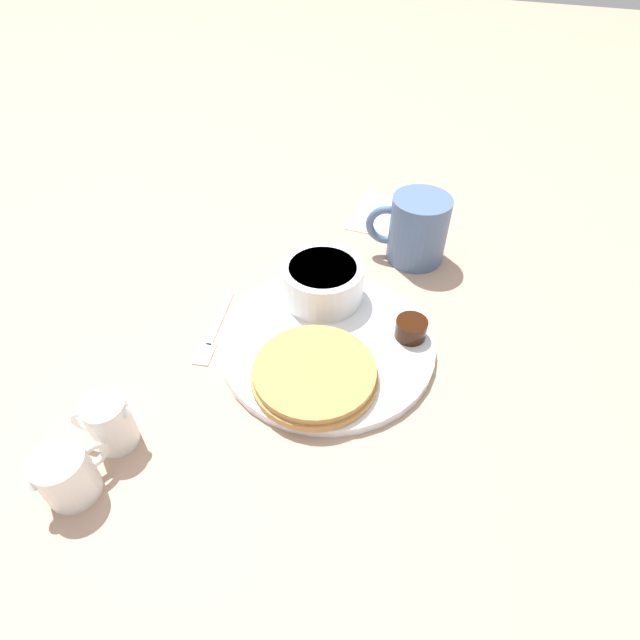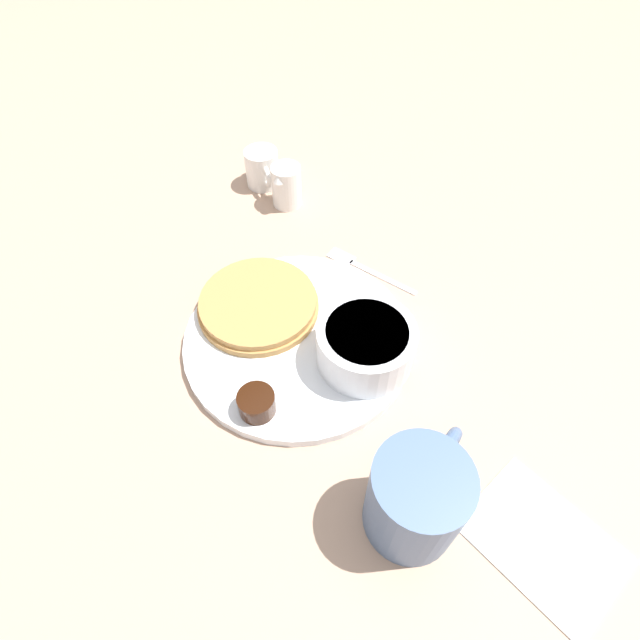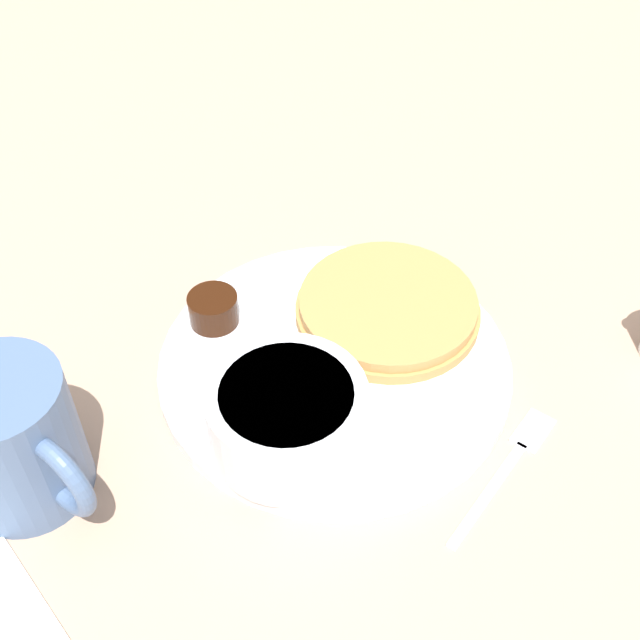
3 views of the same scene
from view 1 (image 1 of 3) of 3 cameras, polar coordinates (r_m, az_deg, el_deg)
The scene contains 11 objects.
ground_plane at distance 0.62m, azimuth 0.84°, elevation -3.05°, with size 4.00×4.00×0.00m, color tan.
plate at distance 0.62m, azimuth 0.85°, elevation -2.67°, with size 0.26×0.26×0.01m.
pancake_stack at distance 0.57m, azimuth -0.62°, elevation -6.14°, with size 0.15×0.15×0.02m.
bowl at distance 0.65m, azimuth 0.30°, elevation 4.50°, with size 0.11×0.11×0.05m.
syrup_cup at distance 0.62m, azimuth 10.35°, elevation -0.98°, with size 0.04×0.04×0.02m.
butter_ramekin at distance 0.67m, azimuth 1.50°, elevation 4.81°, with size 0.05×0.05×0.05m.
coffee_mug at distance 0.75m, azimuth 10.94°, elevation 10.17°, with size 0.08×0.12×0.10m.
creamer_pitcher_near at distance 0.56m, azimuth -22.88°, elevation -10.77°, with size 0.04×0.06×0.06m.
creamer_pitcher_far at distance 0.54m, azimuth -26.96°, elevation -15.50°, with size 0.07×0.05×0.06m.
fork at distance 0.65m, azimuth -12.22°, elevation -1.76°, with size 0.13×0.04×0.00m.
napkin at distance 0.86m, azimuth 7.40°, elevation 11.92°, with size 0.13×0.10×0.00m.
Camera 1 is at (0.40, 0.13, 0.46)m, focal length 28.00 mm.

